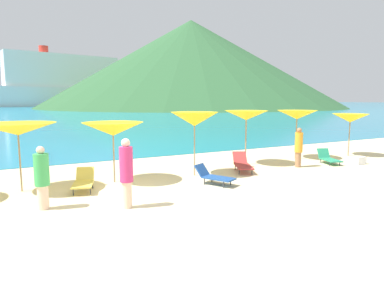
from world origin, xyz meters
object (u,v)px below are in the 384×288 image
umbrella_4 (113,129)px  umbrella_3 (18,129)px  umbrella_8 (350,118)px  beachgoer_0 (42,177)px  umbrella_5 (195,119)px  umbrella_6 (246,115)px  lounge_chair_6 (214,176)px  lounge_chair_0 (84,181)px  beachgoer_2 (126,171)px  lounge_chair_3 (242,164)px  cruise_ship (64,84)px  lounge_chair_5 (329,158)px  umbrella_7 (297,115)px  cooler_box (359,160)px  beachgoer_1 (299,146)px

umbrella_4 → umbrella_3: bearing=177.1°
umbrella_8 → beachgoer_0: 14.69m
umbrella_5 → beachgoer_0: 5.79m
umbrella_6 → lounge_chair_6: bearing=-142.5°
umbrella_8 → lounge_chair_6: bearing=-168.8°
lounge_chair_0 → beachgoer_2: 2.51m
lounge_chair_3 → beachgoer_2: size_ratio=0.97×
umbrella_3 → umbrella_8: 15.00m
beachgoer_2 → cruise_ship: bearing=62.1°
umbrella_6 → beachgoer_2: size_ratio=1.28×
umbrella_4 → lounge_chair_5: (9.48, -1.05, -1.61)m
umbrella_8 → umbrella_7: bearing=168.4°
umbrella_7 → lounge_chair_6: umbrella_7 is taller
lounge_chair_0 → beachgoer_0: (-1.27, -1.40, 0.57)m
lounge_chair_3 → cooler_box: 5.65m
umbrella_7 → lounge_chair_5: (0.42, -1.61, -1.89)m
lounge_chair_0 → lounge_chair_6: (4.07, -1.22, -0.02)m
lounge_chair_3 → cruise_ship: size_ratio=0.03×
beachgoer_1 → cruise_ship: (9.03, 147.31, 8.87)m
cooler_box → lounge_chair_5: bearing=151.7°
umbrella_6 → lounge_chair_6: 4.32m
umbrella_7 → lounge_chair_0: (-10.21, -1.22, -1.83)m
umbrella_3 → umbrella_7: size_ratio=1.00×
lounge_chair_3 → beachgoer_0: size_ratio=1.08×
umbrella_8 → umbrella_4: bearing=179.7°
umbrella_4 → beachgoer_1: umbrella_4 is taller
umbrella_7 → beachgoer_0: umbrella_7 is taller
umbrella_3 → lounge_chair_0: (1.75, -0.80, -1.66)m
lounge_chair_0 → cruise_ship: 148.33m
umbrella_3 → umbrella_7: 11.97m
lounge_chair_5 → umbrella_6: bearing=174.5°
umbrella_3 → beachgoer_0: umbrella_3 is taller
lounge_chair_5 → beachgoer_0: (-11.91, -1.00, 0.63)m
beachgoer_1 → cooler_box: size_ratio=3.38×
umbrella_5 → umbrella_8: 9.13m
lounge_chair_5 → beachgoer_0: size_ratio=0.82×
umbrella_4 → beachgoer_2: umbrella_4 is taller
umbrella_3 → lounge_chair_5: size_ratio=1.70×
umbrella_4 → lounge_chair_3: size_ratio=1.20×
umbrella_6 → lounge_chair_6: (-3.08, -2.37, -1.89)m
umbrella_6 → beachgoer_2: bearing=-151.8°
umbrella_5 → umbrella_8: (9.12, 0.32, -0.21)m
umbrella_3 → umbrella_6: (8.90, 0.34, 0.21)m
beachgoer_1 → umbrella_7: bearing=137.9°
umbrella_6 → umbrella_7: size_ratio=1.02×
umbrella_3 → beachgoer_2: bearing=-51.6°
umbrella_8 → lounge_chair_3: bearing=-176.0°
lounge_chair_3 → umbrella_5: bearing=-159.4°
lounge_chair_5 → beachgoer_0: beachgoer_0 is taller
beachgoer_2 → beachgoer_1: bearing=-7.8°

